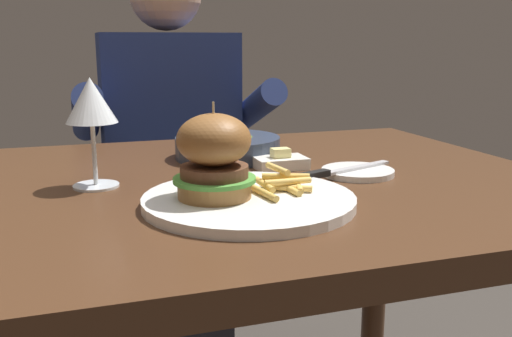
{
  "coord_description": "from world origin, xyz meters",
  "views": [
    {
      "loc": [
        -0.22,
        -0.87,
        0.96
      ],
      "look_at": [
        0.03,
        -0.12,
        0.78
      ],
      "focal_mm": 40.0,
      "sensor_mm": 36.0,
      "label": 1
    }
  ],
  "objects_px": {
    "soup_bowl": "(228,146)",
    "table_knife": "(337,171)",
    "burger_sandwich": "(214,156)",
    "bread_plate": "(358,172)",
    "diner_person": "(172,185)",
    "main_plate": "(249,200)",
    "wine_glass": "(91,105)",
    "butter_dish": "(280,162)"
  },
  "relations": [
    {
      "from": "bread_plate",
      "to": "butter_dish",
      "type": "bearing_deg",
      "value": 140.84
    },
    {
      "from": "wine_glass",
      "to": "soup_bowl",
      "type": "height_order",
      "value": "wine_glass"
    },
    {
      "from": "burger_sandwich",
      "to": "diner_person",
      "type": "distance_m",
      "value": 0.87
    },
    {
      "from": "burger_sandwich",
      "to": "bread_plate",
      "type": "xyz_separation_m",
      "value": [
        0.27,
        0.11,
        -0.07
      ]
    },
    {
      "from": "soup_bowl",
      "to": "burger_sandwich",
      "type": "bearing_deg",
      "value": -108.38
    },
    {
      "from": "bread_plate",
      "to": "soup_bowl",
      "type": "bearing_deg",
      "value": 129.7
    },
    {
      "from": "wine_glass",
      "to": "soup_bowl",
      "type": "xyz_separation_m",
      "value": [
        0.25,
        0.15,
        -0.1
      ]
    },
    {
      "from": "soup_bowl",
      "to": "bread_plate",
      "type": "bearing_deg",
      "value": -50.3
    },
    {
      "from": "wine_glass",
      "to": "butter_dish",
      "type": "xyz_separation_m",
      "value": [
        0.32,
        0.03,
        -0.12
      ]
    },
    {
      "from": "burger_sandwich",
      "to": "diner_person",
      "type": "height_order",
      "value": "diner_person"
    },
    {
      "from": "table_knife",
      "to": "soup_bowl",
      "type": "relative_size",
      "value": 0.99
    },
    {
      "from": "bread_plate",
      "to": "main_plate",
      "type": "bearing_deg",
      "value": -152.95
    },
    {
      "from": "diner_person",
      "to": "burger_sandwich",
      "type": "bearing_deg",
      "value": -95.54
    },
    {
      "from": "wine_glass",
      "to": "burger_sandwich",
      "type": "bearing_deg",
      "value": -47.88
    },
    {
      "from": "bread_plate",
      "to": "table_knife",
      "type": "height_order",
      "value": "table_knife"
    },
    {
      "from": "burger_sandwich",
      "to": "table_knife",
      "type": "distance_m",
      "value": 0.25
    },
    {
      "from": "wine_glass",
      "to": "soup_bowl",
      "type": "bearing_deg",
      "value": 31.05
    },
    {
      "from": "diner_person",
      "to": "soup_bowl",
      "type": "bearing_deg",
      "value": -87.32
    },
    {
      "from": "burger_sandwich",
      "to": "bread_plate",
      "type": "bearing_deg",
      "value": 21.87
    },
    {
      "from": "wine_glass",
      "to": "table_knife",
      "type": "bearing_deg",
      "value": -10.57
    },
    {
      "from": "main_plate",
      "to": "butter_dish",
      "type": "bearing_deg",
      "value": 58.98
    },
    {
      "from": "bread_plate",
      "to": "butter_dish",
      "type": "height_order",
      "value": "butter_dish"
    },
    {
      "from": "main_plate",
      "to": "wine_glass",
      "type": "relative_size",
      "value": 1.74
    },
    {
      "from": "main_plate",
      "to": "bread_plate",
      "type": "relative_size",
      "value": 2.41
    },
    {
      "from": "diner_person",
      "to": "wine_glass",
      "type": "bearing_deg",
      "value": -108.86
    },
    {
      "from": "burger_sandwich",
      "to": "butter_dish",
      "type": "bearing_deg",
      "value": 49.42
    },
    {
      "from": "wine_glass",
      "to": "main_plate",
      "type": "bearing_deg",
      "value": -41.13
    },
    {
      "from": "main_plate",
      "to": "wine_glass",
      "type": "bearing_deg",
      "value": 138.87
    },
    {
      "from": "butter_dish",
      "to": "diner_person",
      "type": "relative_size",
      "value": 0.08
    },
    {
      "from": "main_plate",
      "to": "wine_glass",
      "type": "xyz_separation_m",
      "value": [
        -0.19,
        0.17,
        0.12
      ]
    },
    {
      "from": "main_plate",
      "to": "soup_bowl",
      "type": "relative_size",
      "value": 1.46
    },
    {
      "from": "main_plate",
      "to": "diner_person",
      "type": "xyz_separation_m",
      "value": [
        0.03,
        0.84,
        -0.18
      ]
    },
    {
      "from": "main_plate",
      "to": "soup_bowl",
      "type": "height_order",
      "value": "soup_bowl"
    },
    {
      "from": "burger_sandwich",
      "to": "soup_bowl",
      "type": "distance_m",
      "value": 0.34
    },
    {
      "from": "burger_sandwich",
      "to": "butter_dish",
      "type": "relative_size",
      "value": 1.43
    },
    {
      "from": "bread_plate",
      "to": "soup_bowl",
      "type": "xyz_separation_m",
      "value": [
        -0.17,
        0.2,
        0.02
      ]
    },
    {
      "from": "bread_plate",
      "to": "diner_person",
      "type": "distance_m",
      "value": 0.77
    },
    {
      "from": "wine_glass",
      "to": "table_knife",
      "type": "height_order",
      "value": "wine_glass"
    },
    {
      "from": "soup_bowl",
      "to": "table_knife",
      "type": "bearing_deg",
      "value": -60.97
    },
    {
      "from": "diner_person",
      "to": "main_plate",
      "type": "bearing_deg",
      "value": -92.34
    },
    {
      "from": "table_knife",
      "to": "soup_bowl",
      "type": "height_order",
      "value": "soup_bowl"
    },
    {
      "from": "burger_sandwich",
      "to": "bread_plate",
      "type": "height_order",
      "value": "burger_sandwich"
    }
  ]
}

